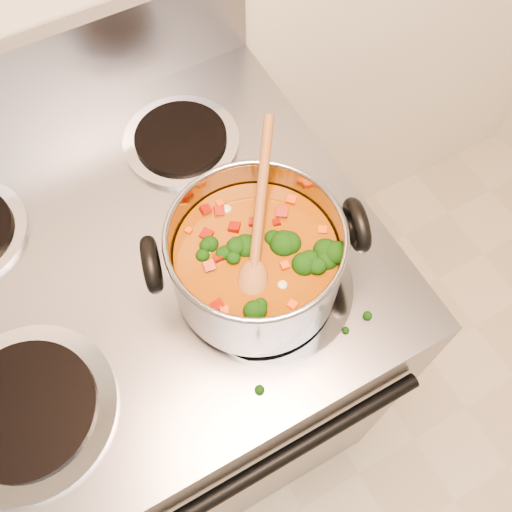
{
  "coord_description": "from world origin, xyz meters",
  "views": [
    {
      "loc": [
        0.03,
        0.71,
        1.68
      ],
      "look_at": [
        0.2,
        1.02,
        1.01
      ],
      "focal_mm": 40.0,
      "sensor_mm": 36.0,
      "label": 1
    }
  ],
  "objects": [
    {
      "name": "electric_range",
      "position": [
        0.03,
        1.16,
        0.47
      ],
      "size": [
        0.78,
        0.71,
        1.08
      ],
      "color": "gray",
      "rests_on": "ground"
    },
    {
      "name": "stockpot",
      "position": [
        0.2,
        1.02,
        1.0
      ],
      "size": [
        0.3,
        0.24,
        0.14
      ],
      "rotation": [
        0.0,
        0.0,
        -0.29
      ],
      "color": "#939299",
      "rests_on": "electric_range"
    },
    {
      "name": "wooden_spoon",
      "position": [
        0.2,
        1.03,
        1.04
      ],
      "size": [
        0.17,
        0.22,
        0.09
      ],
      "rotation": [
        0.0,
        0.0,
        0.96
      ],
      "color": "brown",
      "rests_on": "stockpot"
    },
    {
      "name": "cooktop_crumbs",
      "position": [
        0.17,
        1.12,
        0.92
      ],
      "size": [
        0.27,
        0.05,
        0.01
      ],
      "color": "black",
      "rests_on": "electric_range"
    }
  ]
}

